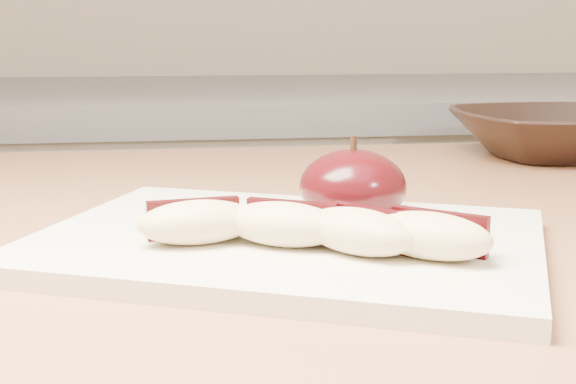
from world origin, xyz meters
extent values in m
cube|color=silver|center=(0.00, 1.20, 0.45)|extent=(2.40, 0.60, 0.90)
cube|color=slate|center=(0.00, 1.20, 0.92)|extent=(2.40, 0.62, 0.04)
cube|color=#945F40|center=(0.00, 0.50, 0.88)|extent=(1.64, 0.64, 0.04)
cube|color=silver|center=(-0.01, 0.40, 0.91)|extent=(0.35, 0.31, 0.01)
ellipsoid|color=black|center=(0.04, 0.44, 0.93)|extent=(0.09, 0.09, 0.05)
cylinder|color=black|center=(0.04, 0.44, 0.96)|extent=(0.00, 0.00, 0.01)
ellipsoid|color=beige|center=(-0.06, 0.38, 0.92)|extent=(0.07, 0.04, 0.02)
cube|color=black|center=(-0.06, 0.40, 0.92)|extent=(0.05, 0.01, 0.02)
ellipsoid|color=beige|center=(-0.01, 0.37, 0.92)|extent=(0.08, 0.06, 0.02)
cube|color=black|center=(-0.01, 0.38, 0.92)|extent=(0.05, 0.03, 0.02)
ellipsoid|color=beige|center=(0.02, 0.35, 0.92)|extent=(0.07, 0.07, 0.02)
cube|color=black|center=(0.04, 0.36, 0.92)|extent=(0.04, 0.04, 0.02)
ellipsoid|color=beige|center=(0.06, 0.33, 0.92)|extent=(0.07, 0.07, 0.02)
cube|color=black|center=(0.07, 0.35, 0.92)|extent=(0.05, 0.04, 0.02)
imported|color=black|center=(0.31, 0.71, 0.92)|extent=(0.20, 0.20, 0.05)
camera|label=1|loc=(-0.07, -0.06, 1.03)|focal=50.00mm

